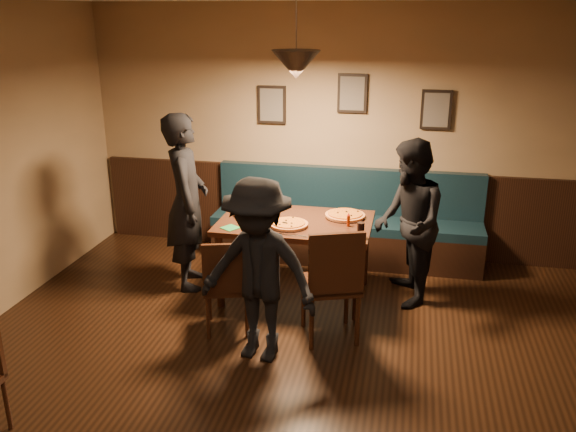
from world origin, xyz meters
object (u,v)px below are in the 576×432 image
Objects in this scene: dining_table at (295,258)px; chair_near_right at (330,282)px; chair_near_left at (227,283)px; diner_left at (187,202)px; diner_right at (408,223)px; tabasco_bottle at (348,220)px; diner_front at (258,271)px; booth_bench at (346,218)px; soda_glass at (361,230)px.

dining_table is 0.87m from chair_near_right.
chair_near_left is 0.85× the size of chair_near_right.
diner_left is 2.18m from diner_right.
dining_table is 1.22m from diner_left.
chair_near_left is 1.29m from tabasco_bottle.
chair_near_right is at bearing 49.76° from diner_front.
diner_left is 13.41× the size of tabasco_bottle.
booth_bench is 1.97× the size of diner_front.
soda_glass is 0.30m from tabasco_bottle.
diner_front is 1.26m from tabasco_bottle.
tabasco_bottle is (0.97, 0.74, 0.41)m from chair_near_left.
tabasco_bottle is (-0.14, 0.27, -0.00)m from soda_glass.
diner_left is at bearing -99.13° from diner_right.
chair_near_left is (-0.46, -0.79, 0.05)m from dining_table.
booth_bench reaches higher than tabasco_bottle.
tabasco_bottle is at bearing -5.36° from dining_table.
diner_right is 11.46× the size of soda_glass.
tabasco_bottle is (0.13, -1.03, 0.35)m from booth_bench.
dining_table is at bearing -95.87° from diner_right.
chair_near_left is 1.13m from diner_left.
diner_left is 1.18× the size of diner_front.
diner_front is at bearing -130.59° from soda_glass.
diner_left reaches higher than chair_near_right.
diner_left is (-0.65, 0.81, 0.45)m from chair_near_left.
diner_front is at bearing -93.33° from dining_table.
booth_bench is 3.40× the size of chair_near_left.
chair_near_left is at bearing 145.39° from diner_front.
chair_near_left is 0.58× the size of diner_front.
tabasco_bottle is (1.63, -0.07, -0.04)m from diner_left.
diner_left is 1.80m from soda_glass.
dining_table is at bearing 174.49° from tabasco_bottle.
chair_near_right is 0.68× the size of diner_front.
diner_right is at bearing 57.84° from diner_front.
chair_near_right is 0.57m from soda_glass.
diner_left is 1.12× the size of diner_right.
diner_front is 10.87× the size of soda_glass.
tabasco_bottle reaches higher than chair_near_left.
tabasco_bottle reaches higher than dining_table.
diner_left reaches higher than chair_near_left.
booth_bench is 1.37m from soda_glass.
soda_glass is at bearing -25.75° from dining_table.
soda_glass is at bearing -118.56° from diner_left.
diner_left is at bearing 178.95° from dining_table.
diner_front is 1.12m from soda_glass.
diner_left is at bearing -147.32° from booth_bench.
diner_right is (0.69, -0.88, 0.30)m from booth_bench.
chair_near_right is at bearing -116.49° from soda_glass.
diner_right reaches higher than dining_table.
diner_right reaches higher than soda_glass.
soda_glass is at bearing 43.33° from chair_near_right.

